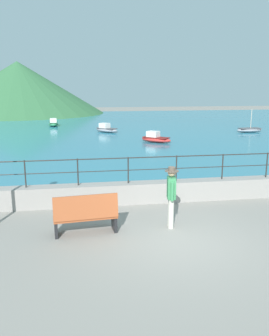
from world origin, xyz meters
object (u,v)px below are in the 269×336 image
object	(u,v)px
boat_3	(249,130)
boat_0	(106,129)
boat_1	(53,123)
boat_2	(156,138)
person_walking	(171,194)
bench_main	(86,215)

from	to	relation	value
boat_3	boat_0	bearing A→B (deg)	170.57
boat_0	boat_1	distance (m)	7.49
boat_2	person_walking	bearing A→B (deg)	-100.95
person_walking	boat_1	world-z (taller)	person_walking
bench_main	boat_2	bearing A→B (deg)	70.81
bench_main	boat_0	world-z (taller)	bench_main
person_walking	boat_1	distance (m)	27.42
person_walking	boat_3	bearing A→B (deg)	57.87
person_walking	boat_3	size ratio (longest dim) A/B	0.74
person_walking	boat_2	xyz separation A→B (m)	(2.91, 15.07, -0.65)
bench_main	boat_2	distance (m)	16.09
person_walking	boat_0	bearing A→B (deg)	90.10
boat_1	boat_2	size ratio (longest dim) A/B	1.02
boat_0	boat_3	distance (m)	12.27
boat_2	boat_3	world-z (taller)	boat_3
boat_3	boat_2	bearing A→B (deg)	-155.64
person_walking	boat_3	distance (m)	22.70
boat_0	person_walking	bearing A→B (deg)	-89.90
boat_2	boat_3	xyz separation A→B (m)	(9.15, 4.14, -0.06)
person_walking	boat_0	distance (m)	21.23
boat_0	boat_3	bearing A→B (deg)	-9.43
boat_1	person_walking	bearing A→B (deg)	-79.89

